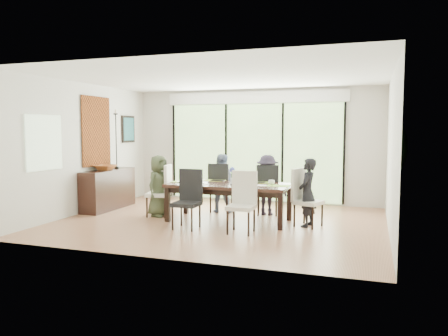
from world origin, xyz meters
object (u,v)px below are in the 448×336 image
(person_left_end, at_px, (159,186))
(person_right_end, at_px, (307,193))
(chair_right_end, at_px, (309,198))
(cup_c, at_px, (271,182))
(chair_near_left, at_px, (186,199))
(person_far_left, at_px, (221,183))
(person_far_right, at_px, (267,185))
(cup_a, at_px, (198,179))
(chair_far_left, at_px, (221,187))
(bowl, at_px, (105,168))
(chair_left_end, at_px, (158,190))
(cup_b, at_px, (235,182))
(table_top, at_px, (229,185))
(chair_far_right, at_px, (267,189))
(sideboard, at_px, (108,189))
(chair_near_right, at_px, (241,202))
(vase, at_px, (232,181))
(laptop, at_px, (186,182))

(person_left_end, relative_size, person_right_end, 1.00)
(chair_right_end, height_order, cup_c, chair_right_end)
(person_right_end, height_order, cup_c, person_right_end)
(chair_near_left, xyz_separation_m, person_far_left, (0.05, 1.70, 0.09))
(person_far_right, relative_size, cup_a, 10.40)
(chair_far_left, relative_size, bowl, 2.29)
(chair_left_end, xyz_separation_m, cup_b, (1.65, -0.10, 0.23))
(person_left_end, bearing_deg, chair_right_end, -76.02)
(bowl, bearing_deg, person_right_end, -3.36)
(table_top, relative_size, cup_a, 19.35)
(chair_far_right, relative_size, cup_a, 8.87)
(person_far_right, height_order, sideboard, person_far_right)
(chair_far_right, height_order, sideboard, chair_far_right)
(chair_near_right, xyz_separation_m, sideboard, (-3.40, 1.23, -0.09))
(sideboard, xyz_separation_m, bowl, (0.00, -0.10, 0.49))
(chair_right_end, relative_size, person_far_right, 0.85)
(cup_c, bearing_deg, table_top, -172.87)
(person_right_end, relative_size, sideboard, 0.80)
(chair_right_end, xyz_separation_m, person_far_left, (-1.95, 0.83, 0.09))
(vase, relative_size, cup_c, 0.97)
(chair_right_end, bearing_deg, person_right_end, 110.46)
(chair_left_end, distance_m, person_far_right, 2.21)
(chair_near_left, xyz_separation_m, person_right_end, (1.98, 0.87, 0.09))
(person_far_right, bearing_deg, chair_right_end, 141.07)
(chair_right_end, relative_size, cup_c, 8.87)
(person_far_right, height_order, bowl, person_far_right)
(person_left_end, height_order, vase, person_left_end)
(chair_far_right, relative_size, sideboard, 0.68)
(chair_right_end, bearing_deg, cup_c, 102.33)
(table_top, relative_size, chair_near_right, 2.18)
(table_top, distance_m, cup_b, 0.19)
(chair_left_end, relative_size, chair_far_right, 1.00)
(cup_a, xyz_separation_m, cup_c, (1.50, -0.05, 0.00))
(chair_far_right, height_order, bowl, chair_far_right)
(chair_near_left, distance_m, bowl, 2.68)
(cup_c, bearing_deg, person_far_right, 108.90)
(laptop, height_order, cup_c, cup_c)
(chair_near_right, distance_m, cup_a, 1.59)
(table_top, relative_size, person_far_right, 1.86)
(chair_right_end, bearing_deg, chair_near_left, 133.97)
(person_left_end, relative_size, vase, 10.75)
(chair_far_right, distance_m, laptop, 1.70)
(chair_far_right, distance_m, cup_b, 1.06)
(vase, bearing_deg, table_top, -135.00)
(chair_near_right, bearing_deg, chair_left_end, 156.23)
(chair_near_left, xyz_separation_m, laptop, (-0.35, 0.77, 0.20))
(table_top, bearing_deg, person_far_right, 56.47)
(cup_b, xyz_separation_m, sideboard, (-3.05, 0.46, -0.33))
(cup_b, relative_size, bowl, 0.21)
(chair_near_right, height_order, cup_a, chair_near_right)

